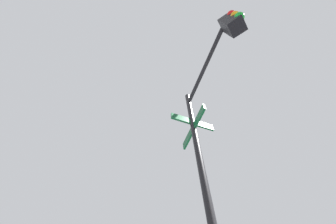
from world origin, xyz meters
The scene contains 1 object.
traffic_signal_near centered at (-6.44, -6.62, 4.20)m, with size 1.83×2.31×5.99m.
Camera 1 is at (-4.70, -6.47, 1.00)m, focal length 21.15 mm.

